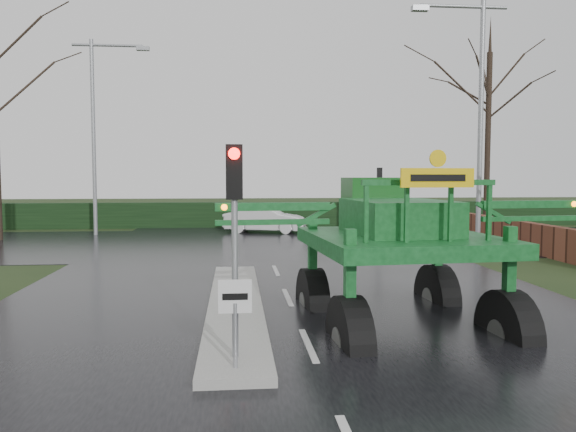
{
  "coord_description": "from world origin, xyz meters",
  "views": [
    {
      "loc": [
        -1.29,
        -9.77,
        3.03
      ],
      "look_at": [
        0.09,
        4.84,
        2.0
      ],
      "focal_mm": 35.0,
      "sensor_mm": 36.0,
      "label": 1
    }
  ],
  "objects": [
    {
      "name": "median_island",
      "position": [
        -1.3,
        3.0,
        0.09
      ],
      "size": [
        1.2,
        10.0,
        0.16
      ],
      "primitive_type": "cube",
      "color": "gray",
      "rests_on": "ground"
    },
    {
      "name": "traffic_signal_near",
      "position": [
        -1.3,
        -1.01,
        2.59
      ],
      "size": [
        0.26,
        0.33,
        3.52
      ],
      "color": "gray",
      "rests_on": "ground"
    },
    {
      "name": "white_sedan",
      "position": [
        0.31,
        20.35,
        0.0
      ],
      "size": [
        4.61,
        2.57,
        1.44
      ],
      "primitive_type": "imported",
      "rotation": [
        0.0,
        0.0,
        1.32
      ],
      "color": "silver",
      "rests_on": "ground"
    },
    {
      "name": "road_cross",
      "position": [
        0.0,
        16.0,
        0.01
      ],
      "size": [
        80.0,
        12.0,
        0.02
      ],
      "primitive_type": "cube",
      "color": "black",
      "rests_on": "ground"
    },
    {
      "name": "street_light_right",
      "position": [
        8.19,
        12.0,
        5.99
      ],
      "size": [
        3.85,
        0.3,
        10.0
      ],
      "color": "gray",
      "rests_on": "ground"
    },
    {
      "name": "traffic_signal_mid",
      "position": [
        -1.3,
        7.49,
        2.59
      ],
      "size": [
        0.26,
        0.33,
        3.52
      ],
      "color": "gray",
      "rests_on": "ground"
    },
    {
      "name": "crop_sprayer",
      "position": [
        0.75,
        0.3,
        2.07
      ],
      "size": [
        7.84,
        5.15,
        4.39
      ],
      "rotation": [
        0.0,
        0.0,
        0.08
      ],
      "color": "black",
      "rests_on": "ground"
    },
    {
      "name": "street_light_left_far",
      "position": [
        -8.19,
        20.0,
        5.99
      ],
      "size": [
        3.85,
        0.3,
        10.0
      ],
      "color": "gray",
      "rests_on": "ground"
    },
    {
      "name": "brick_wall",
      "position": [
        10.5,
        16.0,
        0.6
      ],
      "size": [
        0.4,
        20.0,
        1.2
      ],
      "primitive_type": "cube",
      "color": "#592D1E",
      "rests_on": "ground"
    },
    {
      "name": "ground",
      "position": [
        0.0,
        0.0,
        0.0
      ],
      "size": [
        140.0,
        140.0,
        0.0
      ],
      "primitive_type": "plane",
      "color": "black",
      "rests_on": "ground"
    },
    {
      "name": "tree_right_far",
      "position": [
        13.0,
        21.0,
        6.5
      ],
      "size": [
        7.0,
        7.0,
        12.05
      ],
      "color": "black",
      "rests_on": "ground"
    },
    {
      "name": "hedge_row",
      "position": [
        0.0,
        24.0,
        0.75
      ],
      "size": [
        44.0,
        0.9,
        1.5
      ],
      "primitive_type": "cube",
      "color": "black",
      "rests_on": "ground"
    },
    {
      "name": "traffic_signal_far",
      "position": [
        6.5,
        20.01,
        2.59
      ],
      "size": [
        0.26,
        0.33,
        3.52
      ],
      "rotation": [
        0.0,
        0.0,
        3.14
      ],
      "color": "gray",
      "rests_on": "ground"
    },
    {
      "name": "keep_left_sign",
      "position": [
        -1.3,
        -1.5,
        1.06
      ],
      "size": [
        0.5,
        0.07,
        1.35
      ],
      "color": "gray",
      "rests_on": "ground"
    },
    {
      "name": "road_main",
      "position": [
        0.0,
        10.0,
        0.0
      ],
      "size": [
        14.0,
        80.0,
        0.02
      ],
      "primitive_type": "cube",
      "color": "black",
      "rests_on": "ground"
    }
  ]
}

